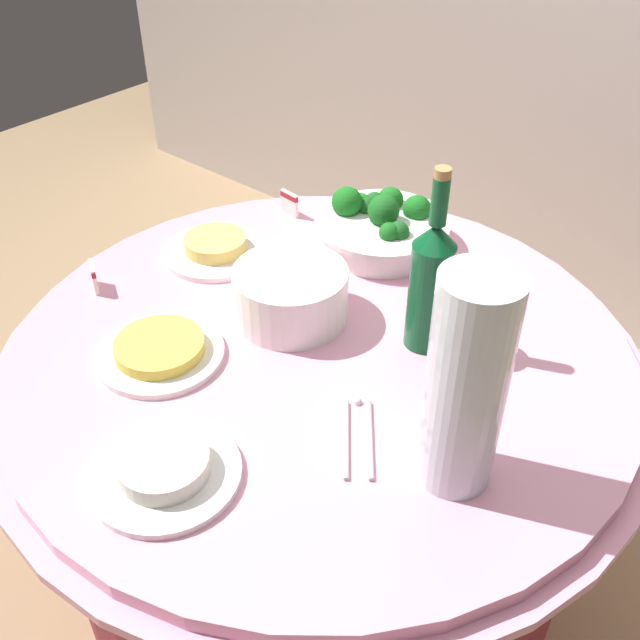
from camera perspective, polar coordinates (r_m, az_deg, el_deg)
ground_plane at (r=1.86m, az=0.00°, el=-19.72°), size 6.00×6.00×0.00m
buffet_table at (r=1.56m, az=0.00°, el=-12.21°), size 1.16×1.16×0.74m
broccoli_bowl at (r=1.55m, az=4.77°, el=7.28°), size 0.28×0.28×0.12m
plate_stack at (r=1.33m, az=-2.30°, el=2.02°), size 0.21×0.21×0.10m
wine_bottle at (r=1.24m, az=8.61°, el=2.93°), size 0.07×0.07×0.34m
decorative_fruit_vase at (r=1.00m, az=11.15°, el=-5.87°), size 0.11×0.11×0.34m
serving_tongs at (r=1.13m, az=2.99°, el=-8.91°), size 0.13×0.15×0.01m
food_plate_fried_egg at (r=1.29m, az=-12.34°, el=-2.34°), size 0.22×0.22×0.03m
food_plate_noodles at (r=1.54m, az=-8.11°, el=5.57°), size 0.22×0.22×0.04m
food_plate_rice at (r=1.09m, az=-11.98°, el=-11.30°), size 0.22×0.22×0.04m
label_placard_front at (r=1.67m, az=-2.40°, el=9.15°), size 0.05×0.01×0.05m
label_placard_mid at (r=1.48m, az=-17.20°, el=3.33°), size 0.05×0.03×0.05m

